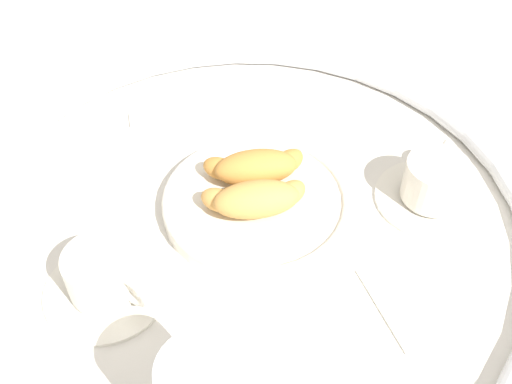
{
  "coord_description": "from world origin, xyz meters",
  "views": [
    {
      "loc": [
        0.08,
        -0.48,
        0.57
      ],
      "look_at": [
        0.01,
        0.02,
        0.03
      ],
      "focal_mm": 43.92,
      "sensor_mm": 36.0,
      "label": 1
    }
  ],
  "objects_px": {
    "pastry_plate": "(256,202)",
    "croissant_small": "(256,167)",
    "coffee_cup_near": "(434,185)",
    "coffee_cup_far": "(104,278)",
    "sugar_packet": "(147,116)",
    "folded_napkin": "(425,295)",
    "croissant_large": "(256,200)"
  },
  "relations": [
    {
      "from": "pastry_plate",
      "to": "croissant_small",
      "type": "xyz_separation_m",
      "value": [
        -0.0,
        0.03,
        0.03
      ]
    },
    {
      "from": "coffee_cup_near",
      "to": "coffee_cup_far",
      "type": "xyz_separation_m",
      "value": [
        -0.36,
        -0.19,
        0.0
      ]
    },
    {
      "from": "sugar_packet",
      "to": "folded_napkin",
      "type": "relative_size",
      "value": 0.45
    },
    {
      "from": "croissant_large",
      "to": "pastry_plate",
      "type": "bearing_deg",
      "value": 96.82
    },
    {
      "from": "coffee_cup_far",
      "to": "folded_napkin",
      "type": "relative_size",
      "value": 1.24
    },
    {
      "from": "croissant_large",
      "to": "coffee_cup_far",
      "type": "xyz_separation_m",
      "value": [
        -0.15,
        -0.12,
        -0.02
      ]
    },
    {
      "from": "pastry_plate",
      "to": "croissant_large",
      "type": "height_order",
      "value": "croissant_large"
    },
    {
      "from": "coffee_cup_near",
      "to": "folded_napkin",
      "type": "relative_size",
      "value": 1.24
    },
    {
      "from": "coffee_cup_far",
      "to": "sugar_packet",
      "type": "xyz_separation_m",
      "value": [
        -0.03,
        0.29,
        -0.02
      ]
    },
    {
      "from": "croissant_large",
      "to": "coffee_cup_far",
      "type": "bearing_deg",
      "value": -140.81
    },
    {
      "from": "coffee_cup_near",
      "to": "sugar_packet",
      "type": "xyz_separation_m",
      "value": [
        -0.39,
        0.1,
        -0.02
      ]
    },
    {
      "from": "sugar_packet",
      "to": "folded_napkin",
      "type": "xyz_separation_m",
      "value": [
        0.37,
        -0.25,
        -0.0
      ]
    },
    {
      "from": "coffee_cup_far",
      "to": "folded_napkin",
      "type": "bearing_deg",
      "value": 6.97
    },
    {
      "from": "pastry_plate",
      "to": "coffee_cup_near",
      "type": "xyz_separation_m",
      "value": [
        0.21,
        0.05,
        0.01
      ]
    },
    {
      "from": "croissant_small",
      "to": "folded_napkin",
      "type": "relative_size",
      "value": 1.19
    },
    {
      "from": "coffee_cup_near",
      "to": "croissant_small",
      "type": "bearing_deg",
      "value": -176.06
    },
    {
      "from": "coffee_cup_far",
      "to": "folded_napkin",
      "type": "height_order",
      "value": "coffee_cup_far"
    },
    {
      "from": "folded_napkin",
      "to": "coffee_cup_far",
      "type": "bearing_deg",
      "value": -173.03
    },
    {
      "from": "croissant_large",
      "to": "sugar_packet",
      "type": "distance_m",
      "value": 0.25
    },
    {
      "from": "coffee_cup_near",
      "to": "sugar_packet",
      "type": "bearing_deg",
      "value": 164.9
    },
    {
      "from": "croissant_small",
      "to": "folded_napkin",
      "type": "xyz_separation_m",
      "value": [
        0.2,
        -0.13,
        -0.04
      ]
    },
    {
      "from": "croissant_small",
      "to": "coffee_cup_far",
      "type": "height_order",
      "value": "croissant_small"
    },
    {
      "from": "pastry_plate",
      "to": "coffee_cup_near",
      "type": "height_order",
      "value": "coffee_cup_near"
    },
    {
      "from": "folded_napkin",
      "to": "coffee_cup_near",
      "type": "bearing_deg",
      "value": 84.77
    },
    {
      "from": "croissant_small",
      "to": "coffee_cup_near",
      "type": "bearing_deg",
      "value": 3.94
    },
    {
      "from": "croissant_large",
      "to": "croissant_small",
      "type": "distance_m",
      "value": 0.06
    },
    {
      "from": "folded_napkin",
      "to": "pastry_plate",
      "type": "bearing_deg",
      "value": 152.85
    },
    {
      "from": "coffee_cup_near",
      "to": "folded_napkin",
      "type": "bearing_deg",
      "value": -95.23
    },
    {
      "from": "croissant_small",
      "to": "folded_napkin",
      "type": "bearing_deg",
      "value": -33.02
    },
    {
      "from": "croissant_small",
      "to": "sugar_packet",
      "type": "height_order",
      "value": "croissant_small"
    },
    {
      "from": "croissant_large",
      "to": "coffee_cup_near",
      "type": "height_order",
      "value": "croissant_large"
    },
    {
      "from": "coffee_cup_near",
      "to": "sugar_packet",
      "type": "relative_size",
      "value": 2.72
    }
  ]
}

